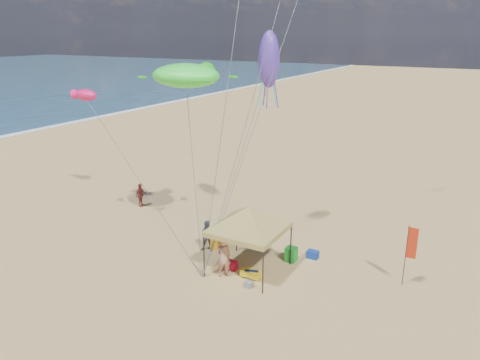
{
  "coord_description": "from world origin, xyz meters",
  "views": [
    {
      "loc": [
        9.95,
        -14.45,
        10.49
      ],
      "look_at": [
        0.0,
        3.0,
        4.0
      ],
      "focal_mm": 34.37,
      "sensor_mm": 36.0,
      "label": 1
    }
  ],
  "objects_px": {
    "cooler_red": "(231,265)",
    "person_near_a": "(223,257)",
    "beach_cart": "(251,274)",
    "person_far_a": "(140,195)",
    "person_near_c": "(261,227)",
    "feather_flag": "(410,246)",
    "cooler_blue": "(313,254)",
    "chair_green": "(291,254)",
    "person_near_b": "(208,236)",
    "chair_yellow": "(216,243)",
    "canopy_tent": "(249,209)"
  },
  "relations": [
    {
      "from": "cooler_red",
      "to": "chair_yellow",
      "type": "height_order",
      "value": "chair_yellow"
    },
    {
      "from": "cooler_red",
      "to": "person_far_a",
      "type": "bearing_deg",
      "value": 155.72
    },
    {
      "from": "canopy_tent",
      "to": "beach_cart",
      "type": "distance_m",
      "value": 2.91
    },
    {
      "from": "beach_cart",
      "to": "person_near_c",
      "type": "distance_m",
      "value": 3.74
    },
    {
      "from": "cooler_red",
      "to": "person_near_a",
      "type": "distance_m",
      "value": 1.07
    },
    {
      "from": "canopy_tent",
      "to": "person_near_a",
      "type": "relative_size",
      "value": 3.1
    },
    {
      "from": "chair_yellow",
      "to": "person_near_a",
      "type": "relative_size",
      "value": 0.37
    },
    {
      "from": "person_near_a",
      "to": "beach_cart",
      "type": "bearing_deg",
      "value": 161.36
    },
    {
      "from": "feather_flag",
      "to": "chair_yellow",
      "type": "relative_size",
      "value": 3.99
    },
    {
      "from": "cooler_red",
      "to": "chair_yellow",
      "type": "bearing_deg",
      "value": 140.96
    },
    {
      "from": "cooler_red",
      "to": "person_near_b",
      "type": "bearing_deg",
      "value": 152.22
    },
    {
      "from": "canopy_tent",
      "to": "cooler_blue",
      "type": "relative_size",
      "value": 10.94
    },
    {
      "from": "cooler_red",
      "to": "person_near_c",
      "type": "xyz_separation_m",
      "value": [
        -0.12,
        3.2,
        0.68
      ]
    },
    {
      "from": "cooler_blue",
      "to": "person_far_a",
      "type": "xyz_separation_m",
      "value": [
        -11.96,
        1.21,
        0.56
      ]
    },
    {
      "from": "feather_flag",
      "to": "person_near_a",
      "type": "xyz_separation_m",
      "value": [
        -7.31,
        -3.21,
        -0.92
      ]
    },
    {
      "from": "person_near_b",
      "to": "person_near_a",
      "type": "bearing_deg",
      "value": -66.42
    },
    {
      "from": "chair_yellow",
      "to": "person_near_c",
      "type": "height_order",
      "value": "person_near_c"
    },
    {
      "from": "feather_flag",
      "to": "person_near_c",
      "type": "distance_m",
      "value": 7.56
    },
    {
      "from": "person_near_a",
      "to": "person_far_a",
      "type": "bearing_deg",
      "value": -69.96
    },
    {
      "from": "chair_yellow",
      "to": "chair_green",
      "type": "bearing_deg",
      "value": 10.5
    },
    {
      "from": "feather_flag",
      "to": "person_far_a",
      "type": "xyz_separation_m",
      "value": [
        -16.4,
        1.62,
        -1.12
      ]
    },
    {
      "from": "feather_flag",
      "to": "cooler_red",
      "type": "height_order",
      "value": "feather_flag"
    },
    {
      "from": "beach_cart",
      "to": "person_near_b",
      "type": "height_order",
      "value": "person_near_b"
    },
    {
      "from": "chair_green",
      "to": "person_far_a",
      "type": "bearing_deg",
      "value": 169.78
    },
    {
      "from": "cooler_blue",
      "to": "chair_yellow",
      "type": "relative_size",
      "value": 0.77
    },
    {
      "from": "chair_green",
      "to": "person_near_a",
      "type": "relative_size",
      "value": 0.37
    },
    {
      "from": "canopy_tent",
      "to": "feather_flag",
      "type": "relative_size",
      "value": 2.12
    },
    {
      "from": "cooler_red",
      "to": "person_near_a",
      "type": "bearing_deg",
      "value": -88.44
    },
    {
      "from": "feather_flag",
      "to": "person_near_a",
      "type": "bearing_deg",
      "value": -156.29
    },
    {
      "from": "cooler_blue",
      "to": "chair_green",
      "type": "relative_size",
      "value": 0.77
    },
    {
      "from": "feather_flag",
      "to": "chair_green",
      "type": "bearing_deg",
      "value": -175.78
    },
    {
      "from": "feather_flag",
      "to": "chair_yellow",
      "type": "xyz_separation_m",
      "value": [
        -9.03,
        -1.09,
        -1.53
      ]
    },
    {
      "from": "person_near_a",
      "to": "person_far_a",
      "type": "relative_size",
      "value": 1.26
    },
    {
      "from": "cooler_blue",
      "to": "person_near_b",
      "type": "xyz_separation_m",
      "value": [
        -4.86,
        -1.84,
        0.6
      ]
    },
    {
      "from": "person_near_a",
      "to": "cooler_blue",
      "type": "bearing_deg",
      "value": -170.31
    },
    {
      "from": "chair_yellow",
      "to": "person_far_a",
      "type": "bearing_deg",
      "value": 159.79
    },
    {
      "from": "canopy_tent",
      "to": "chair_yellow",
      "type": "bearing_deg",
      "value": 155.83
    },
    {
      "from": "canopy_tent",
      "to": "person_far_a",
      "type": "bearing_deg",
      "value": 158.79
    },
    {
      "from": "canopy_tent",
      "to": "person_near_c",
      "type": "xyz_separation_m",
      "value": [
        -0.86,
        2.91,
        -2.16
      ]
    },
    {
      "from": "chair_green",
      "to": "beach_cart",
      "type": "relative_size",
      "value": 0.78
    },
    {
      "from": "beach_cart",
      "to": "person_far_a",
      "type": "height_order",
      "value": "person_far_a"
    },
    {
      "from": "person_near_c",
      "to": "person_near_b",
      "type": "bearing_deg",
      "value": 69.09
    },
    {
      "from": "feather_flag",
      "to": "chair_green",
      "type": "xyz_separation_m",
      "value": [
        -5.24,
        -0.39,
        -1.53
      ]
    },
    {
      "from": "feather_flag",
      "to": "beach_cart",
      "type": "height_order",
      "value": "feather_flag"
    },
    {
      "from": "canopy_tent",
      "to": "chair_yellow",
      "type": "distance_m",
      "value": 3.79
    },
    {
      "from": "chair_green",
      "to": "beach_cart",
      "type": "xyz_separation_m",
      "value": [
        -0.91,
        -2.32,
        -0.15
      ]
    },
    {
      "from": "canopy_tent",
      "to": "chair_green",
      "type": "bearing_deg",
      "value": 53.16
    },
    {
      "from": "cooler_red",
      "to": "person_far_a",
      "type": "distance_m",
      "value": 9.97
    },
    {
      "from": "feather_flag",
      "to": "person_far_a",
      "type": "bearing_deg",
      "value": 174.34
    },
    {
      "from": "beach_cart",
      "to": "person_near_b",
      "type": "bearing_deg",
      "value": 157.83
    }
  ]
}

